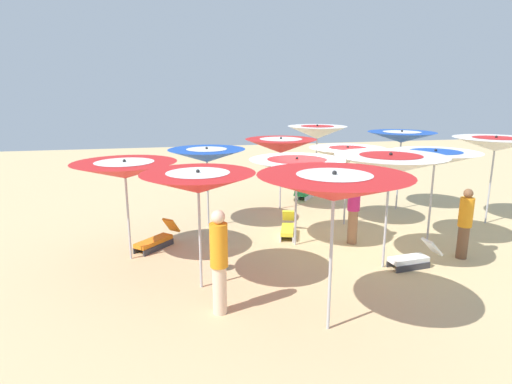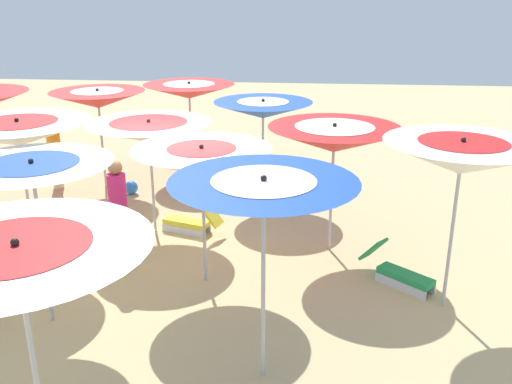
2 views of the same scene
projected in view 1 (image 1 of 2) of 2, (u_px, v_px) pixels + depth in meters
The scene contains 21 objects.
ground at pixel (321, 235), 11.23m from camera, with size 38.61×38.61×0.04m, color #D1B57F.
beach_umbrella_0 at pixel (334, 188), 6.23m from camera, with size 2.28×2.28×2.55m.
beach_umbrella_1 at pixel (390, 164), 8.62m from camera, with size 2.26×2.26×2.48m.
beach_umbrella_2 at pixel (435, 158), 10.04m from camera, with size 2.07×2.07×2.36m.
beach_umbrella_3 at pixel (495, 144), 11.67m from camera, with size 2.23×2.23×2.50m.
beach_umbrella_4 at pixel (198, 183), 7.73m from camera, with size 2.10×2.10×2.30m.
beach_umbrella_5 at pixel (297, 166), 10.01m from camera, with size 2.27×2.27×2.18m.
beach_umbrella_6 at pixel (347, 155), 11.64m from camera, with size 2.09×2.09×2.24m.
beach_umbrella_7 at pixel (401, 137), 13.07m from camera, with size 2.06×2.06×2.53m.
beach_umbrella_8 at pixel (125, 170), 9.13m from camera, with size 2.23×2.23×2.26m.
beach_umbrella_9 at pixel (207, 155), 11.42m from camera, with size 2.08×2.08×2.23m.
beach_umbrella_10 at pixel (281, 146), 13.24m from camera, with size 2.22×2.22×2.30m.
beach_umbrella_11 at pixel (317, 132), 15.08m from camera, with size 2.10×2.10×2.54m.
lounger_0 at pixel (288, 228), 11.07m from camera, with size 1.22×0.69×0.59m.
lounger_1 at pixel (156, 240), 10.23m from camera, with size 1.17×1.13×0.61m.
lounger_2 at pixel (413, 258), 9.09m from camera, with size 0.47×1.22×0.59m.
lounger_3 at pixel (305, 193), 14.90m from camera, with size 1.15×1.04×0.66m.
beachgoer_0 at pixel (354, 206), 10.36m from camera, with size 0.30×0.30×1.82m.
beachgoer_1 at pixel (219, 260), 7.02m from camera, with size 0.30×0.30×1.82m.
beachgoer_2 at pixel (465, 223), 9.44m from camera, with size 0.30×0.30×1.60m.
beach_ball at pixel (221, 262), 8.99m from camera, with size 0.31×0.31×0.31m, color #337FE5.
Camera 1 is at (-10.06, 3.95, 3.67)m, focal length 29.88 mm.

